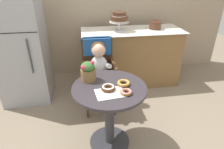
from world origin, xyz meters
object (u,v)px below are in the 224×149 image
object	(u,v)px
seated_child	(99,66)
refrigerator	(20,43)
wicker_chair	(98,63)
flower_vase	(88,71)
round_layer_cake	(155,25)
cafe_table	(109,105)
tiered_cake_stand	(119,18)
donut_side	(108,88)
donut_front	(126,92)
donut_mid	(124,83)

from	to	relation	value
seated_child	refrigerator	world-z (taller)	refrigerator
seated_child	wicker_chair	bearing A→B (deg)	90.00
flower_vase	round_layer_cake	size ratio (longest dim) A/B	1.17
seated_child	round_layer_cake	bearing A→B (deg)	37.59
wicker_chair	flower_vase	size ratio (longest dim) A/B	4.56
cafe_table	seated_child	world-z (taller)	seated_child
seated_child	flower_vase	size ratio (longest dim) A/B	3.47
flower_vase	tiered_cake_stand	world-z (taller)	tiered_cake_stand
round_layer_cake	refrigerator	size ratio (longest dim) A/B	0.11
round_layer_cake	donut_side	bearing A→B (deg)	-124.26
tiered_cake_stand	donut_front	bearing A→B (deg)	-98.21
refrigerator	tiered_cake_stand	bearing A→B (deg)	8.19
cafe_table	donut_front	xyz separation A→B (m)	(0.13, -0.14, 0.23)
donut_mid	donut_side	xyz separation A→B (m)	(-0.16, -0.07, 0.00)
donut_side	donut_front	bearing A→B (deg)	-30.40
cafe_table	donut_side	size ratio (longest dim) A/B	5.43
seated_child	refrigerator	xyz separation A→B (m)	(-1.01, 0.52, 0.17)
donut_side	refrigerator	xyz separation A→B (m)	(-1.03, 1.15, 0.11)
donut_front	donut_mid	xyz separation A→B (m)	(0.01, 0.15, 0.00)
cafe_table	donut_mid	size ratio (longest dim) A/B	5.58
cafe_table	tiered_cake_stand	size ratio (longest dim) A/B	2.40
cafe_table	donut_front	bearing A→B (deg)	-46.97
donut_mid	seated_child	bearing A→B (deg)	107.75
donut_mid	donut_side	distance (m)	0.17
seated_child	donut_front	distance (m)	0.74
donut_front	donut_side	xyz separation A→B (m)	(-0.15, 0.09, 0.00)
seated_child	tiered_cake_stand	bearing A→B (deg)	62.23
donut_front	tiered_cake_stand	bearing A→B (deg)	81.79
wicker_chair	round_layer_cake	bearing A→B (deg)	29.90
cafe_table	donut_front	world-z (taller)	donut_front
wicker_chair	donut_mid	xyz separation A→B (m)	(0.18, -0.72, 0.10)
wicker_chair	flower_vase	distance (m)	0.62
seated_child	round_layer_cake	size ratio (longest dim) A/B	4.04
donut_mid	tiered_cake_stand	size ratio (longest dim) A/B	0.43
cafe_table	donut_mid	xyz separation A→B (m)	(0.14, 0.01, 0.23)
donut_mid	refrigerator	world-z (taller)	refrigerator
flower_vase	round_layer_cake	world-z (taller)	round_layer_cake
cafe_table	tiered_cake_stand	distance (m)	1.46
seated_child	tiered_cake_stand	distance (m)	0.91
seated_child	donut_side	size ratio (longest dim) A/B	5.47
cafe_table	donut_front	distance (m)	0.30
wicker_chair	refrigerator	xyz separation A→B (m)	(-1.01, 0.37, 0.21)
donut_front	refrigerator	world-z (taller)	refrigerator
donut_side	wicker_chair	bearing A→B (deg)	91.70
cafe_table	donut_mid	world-z (taller)	donut_mid
donut_mid	round_layer_cake	world-z (taller)	round_layer_cake
cafe_table	donut_mid	bearing A→B (deg)	5.23
cafe_table	donut_side	distance (m)	0.24
seated_child	donut_side	world-z (taller)	seated_child
round_layer_cake	tiered_cake_stand	bearing A→B (deg)	-178.67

